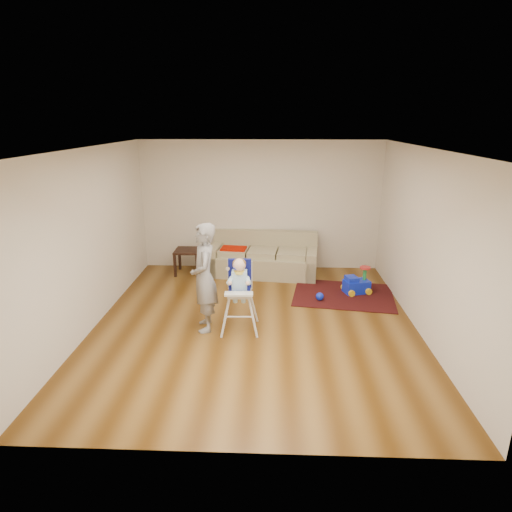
{
  "coord_description": "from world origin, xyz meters",
  "views": [
    {
      "loc": [
        0.26,
        -6.11,
        3.09
      ],
      "look_at": [
        0.0,
        0.4,
        1.0
      ],
      "focal_mm": 30.0,
      "sensor_mm": 36.0,
      "label": 1
    }
  ],
  "objects_px": {
    "sofa": "(263,254)",
    "high_chair": "(240,296)",
    "adult": "(204,278)",
    "ride_on_toy": "(357,280)",
    "side_table": "(188,261)",
    "toy_ball": "(320,296)"
  },
  "relations": [
    {
      "from": "toy_ball",
      "to": "high_chair",
      "type": "relative_size",
      "value": 0.12
    },
    {
      "from": "sofa",
      "to": "side_table",
      "type": "bearing_deg",
      "value": -172.81
    },
    {
      "from": "sofa",
      "to": "high_chair",
      "type": "bearing_deg",
      "value": -90.13
    },
    {
      "from": "sofa",
      "to": "side_table",
      "type": "height_order",
      "value": "sofa"
    },
    {
      "from": "toy_ball",
      "to": "high_chair",
      "type": "distance_m",
      "value": 1.81
    },
    {
      "from": "ride_on_toy",
      "to": "adult",
      "type": "relative_size",
      "value": 0.3
    },
    {
      "from": "side_table",
      "to": "adult",
      "type": "xyz_separation_m",
      "value": [
        0.74,
        -2.45,
        0.57
      ]
    },
    {
      "from": "ride_on_toy",
      "to": "high_chair",
      "type": "height_order",
      "value": "high_chair"
    },
    {
      "from": "ride_on_toy",
      "to": "toy_ball",
      "type": "bearing_deg",
      "value": -168.15
    },
    {
      "from": "ride_on_toy",
      "to": "adult",
      "type": "xyz_separation_m",
      "value": [
        -2.58,
        -1.5,
        0.57
      ]
    },
    {
      "from": "sofa",
      "to": "adult",
      "type": "height_order",
      "value": "adult"
    },
    {
      "from": "high_chair",
      "to": "adult",
      "type": "relative_size",
      "value": 0.69
    },
    {
      "from": "ride_on_toy",
      "to": "adult",
      "type": "distance_m",
      "value": 3.04
    },
    {
      "from": "sofa",
      "to": "adult",
      "type": "bearing_deg",
      "value": -101.8
    },
    {
      "from": "toy_ball",
      "to": "high_chair",
      "type": "xyz_separation_m",
      "value": [
        -1.34,
        -1.13,
        0.47
      ]
    },
    {
      "from": "ride_on_toy",
      "to": "high_chair",
      "type": "distance_m",
      "value": 2.57
    },
    {
      "from": "sofa",
      "to": "adult",
      "type": "relative_size",
      "value": 1.38
    },
    {
      "from": "sofa",
      "to": "high_chair",
      "type": "distance_m",
      "value": 2.51
    },
    {
      "from": "side_table",
      "to": "adult",
      "type": "bearing_deg",
      "value": -73.12
    },
    {
      "from": "toy_ball",
      "to": "adult",
      "type": "bearing_deg",
      "value": -149.25
    },
    {
      "from": "side_table",
      "to": "sofa",
      "type": "bearing_deg",
      "value": 0.71
    },
    {
      "from": "side_table",
      "to": "ride_on_toy",
      "type": "distance_m",
      "value": 3.46
    }
  ]
}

